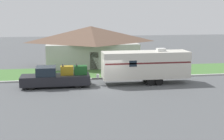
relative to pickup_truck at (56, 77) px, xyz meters
The scene contains 7 objects.
ground_plane 4.94m from the pickup_truck, 14.96° to the right, with size 120.00×120.00×0.00m, color #515456.
curb_strip 5.38m from the pickup_truck, 27.93° to the left, with size 80.00×0.30×0.14m.
lawn_strip 7.78m from the pickup_truck, 52.56° to the left, with size 80.00×7.00×0.03m.
house_across_street 12.52m from the pickup_truck, 69.48° to the left, with size 12.03×8.35×4.95m.
pickup_truck is the anchor object (origin of this frame).
travel_trailer 8.48m from the pickup_truck, ahead, with size 9.24×2.29×3.35m.
mailbox 9.54m from the pickup_truck, 20.25° to the left, with size 0.48×0.20×1.27m.
Camera 1 is at (-4.13, -27.00, 6.81)m, focal length 50.00 mm.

